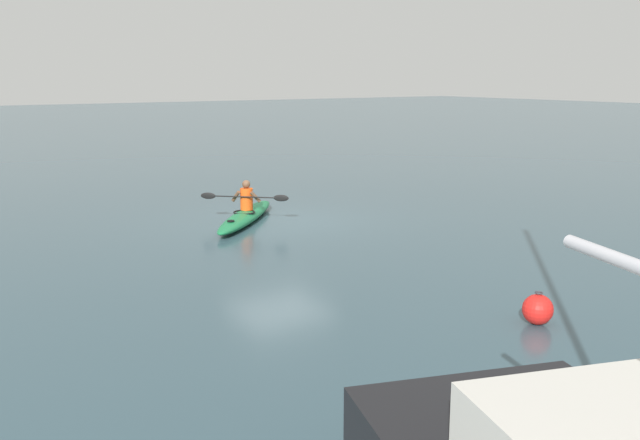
{
  "coord_description": "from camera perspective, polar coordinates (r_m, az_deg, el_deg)",
  "views": [
    {
      "loc": [
        8.8,
        15.5,
        3.76
      ],
      "look_at": [
        1.03,
        3.57,
        0.79
      ],
      "focal_mm": 39.16,
      "sensor_mm": 36.0,
      "label": 1
    }
  ],
  "objects": [
    {
      "name": "kayak",
      "position": [
        18.22,
        -6.08,
        0.31
      ],
      "size": [
        3.42,
        3.59,
        0.31
      ],
      "color": "#19723F",
      "rests_on": "ground"
    },
    {
      "name": "ground_plane",
      "position": [
        18.22,
        -3.42,
        -0.14
      ],
      "size": [
        160.0,
        160.0,
        0.0
      ],
      "primitive_type": "plane",
      "color": "#334C56"
    },
    {
      "name": "kayaker",
      "position": [
        18.21,
        -6.05,
        1.88
      ],
      "size": [
        1.73,
        1.63,
        0.78
      ],
      "color": "#E04C14",
      "rests_on": "kayak"
    },
    {
      "name": "mooring_buoy_red_near",
      "position": [
        11.27,
        17.37,
        -6.98
      ],
      "size": [
        0.47,
        0.47,
        0.51
      ],
      "color": "red",
      "rests_on": "ground"
    }
  ]
}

